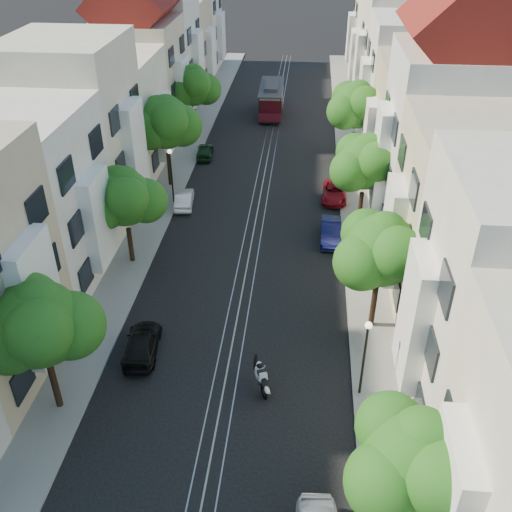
% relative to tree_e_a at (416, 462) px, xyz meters
% --- Properties ---
extents(ground, '(200.00, 200.00, 0.00)m').
position_rel_tree_e_a_xyz_m(ground, '(-7.26, 31.02, -4.40)').
color(ground, black).
rests_on(ground, ground).
extents(sidewalk_east, '(2.50, 80.00, 0.12)m').
position_rel_tree_e_a_xyz_m(sidewalk_east, '(-0.01, 31.02, -4.34)').
color(sidewalk_east, gray).
rests_on(sidewalk_east, ground).
extents(sidewalk_west, '(2.50, 80.00, 0.12)m').
position_rel_tree_e_a_xyz_m(sidewalk_west, '(-14.51, 31.02, -4.34)').
color(sidewalk_west, gray).
rests_on(sidewalk_west, ground).
extents(rail_left, '(0.06, 80.00, 0.02)m').
position_rel_tree_e_a_xyz_m(rail_left, '(-7.81, 31.02, -4.39)').
color(rail_left, gray).
rests_on(rail_left, ground).
extents(rail_slot, '(0.06, 80.00, 0.02)m').
position_rel_tree_e_a_xyz_m(rail_slot, '(-7.26, 31.02, -4.39)').
color(rail_slot, gray).
rests_on(rail_slot, ground).
extents(rail_right, '(0.06, 80.00, 0.02)m').
position_rel_tree_e_a_xyz_m(rail_right, '(-6.71, 31.02, -4.39)').
color(rail_right, gray).
rests_on(rail_right, ground).
extents(lane_line, '(0.08, 80.00, 0.01)m').
position_rel_tree_e_a_xyz_m(lane_line, '(-7.26, 31.02, -4.40)').
color(lane_line, tan).
rests_on(lane_line, ground).
extents(townhouses_east, '(7.75, 72.00, 12.00)m').
position_rel_tree_e_a_xyz_m(townhouses_east, '(4.61, 30.94, 0.79)').
color(townhouses_east, beige).
rests_on(townhouses_east, ground).
extents(townhouses_west, '(7.75, 72.00, 11.76)m').
position_rel_tree_e_a_xyz_m(townhouses_west, '(-19.13, 30.94, 0.68)').
color(townhouses_west, silver).
rests_on(townhouses_west, ground).
extents(tree_e_a, '(4.72, 3.87, 6.27)m').
position_rel_tree_e_a_xyz_m(tree_e_a, '(0.00, 0.00, 0.00)').
color(tree_e_a, black).
rests_on(tree_e_a, ground).
extents(tree_e_b, '(4.93, 4.08, 6.68)m').
position_rel_tree_e_a_xyz_m(tree_e_b, '(0.00, 12.00, 0.34)').
color(tree_e_b, black).
rests_on(tree_e_b, ground).
extents(tree_e_c, '(4.84, 3.99, 6.52)m').
position_rel_tree_e_a_xyz_m(tree_e_c, '(0.00, 23.00, 0.20)').
color(tree_e_c, black).
rests_on(tree_e_c, ground).
extents(tree_e_d, '(5.01, 4.16, 6.85)m').
position_rel_tree_e_a_xyz_m(tree_e_d, '(0.00, 34.00, 0.47)').
color(tree_e_d, black).
rests_on(tree_e_d, ground).
extents(tree_w_a, '(4.93, 4.08, 6.68)m').
position_rel_tree_e_a_xyz_m(tree_w_a, '(-14.40, 5.00, 0.34)').
color(tree_w_a, black).
rests_on(tree_w_a, ground).
extents(tree_w_b, '(4.72, 3.87, 6.27)m').
position_rel_tree_e_a_xyz_m(tree_w_b, '(-14.40, 17.00, 0.00)').
color(tree_w_b, black).
rests_on(tree_w_b, ground).
extents(tree_w_c, '(5.13, 4.28, 7.09)m').
position_rel_tree_e_a_xyz_m(tree_w_c, '(-14.40, 28.00, 0.67)').
color(tree_w_c, black).
rests_on(tree_w_c, ground).
extents(tree_w_d, '(4.84, 3.99, 6.52)m').
position_rel_tree_e_a_xyz_m(tree_w_d, '(-14.40, 39.00, 0.20)').
color(tree_w_d, black).
rests_on(tree_w_d, ground).
extents(lamp_east, '(0.32, 0.32, 4.16)m').
position_rel_tree_e_a_xyz_m(lamp_east, '(-0.96, 7.02, -1.55)').
color(lamp_east, black).
rests_on(lamp_east, ground).
extents(lamp_west, '(0.32, 0.32, 4.16)m').
position_rel_tree_e_a_xyz_m(lamp_west, '(-13.56, 25.02, -1.55)').
color(lamp_west, black).
rests_on(lamp_west, ground).
extents(sportbike_rider, '(0.90, 2.06, 1.48)m').
position_rel_tree_e_a_xyz_m(sportbike_rider, '(-5.55, 7.03, -3.60)').
color(sportbike_rider, black).
rests_on(sportbike_rider, ground).
extents(cable_car, '(2.53, 7.60, 2.90)m').
position_rel_tree_e_a_xyz_m(cable_car, '(-7.76, 45.88, -2.68)').
color(cable_car, black).
rests_on(cable_car, ground).
extents(parked_car_e_mid, '(1.38, 3.79, 1.24)m').
position_rel_tree_e_a_xyz_m(parked_car_e_mid, '(-2.06, 20.84, -3.78)').
color(parked_car_e_mid, '#0C0E3C').
rests_on(parked_car_e_mid, ground).
extents(parked_car_e_far, '(2.04, 4.03, 1.09)m').
position_rel_tree_e_a_xyz_m(parked_car_e_far, '(-1.66, 26.88, -3.85)').
color(parked_car_e_far, maroon).
rests_on(parked_car_e_far, ground).
extents(parked_car_w_near, '(1.99, 4.07, 1.14)m').
position_rel_tree_e_a_xyz_m(parked_car_w_near, '(-11.66, 8.87, -3.83)').
color(parked_car_w_near, black).
rests_on(parked_car_w_near, ground).
extents(parked_car_w_mid, '(1.57, 3.52, 1.12)m').
position_rel_tree_e_a_xyz_m(parked_car_w_mid, '(-12.69, 24.72, -3.84)').
color(parked_car_w_mid, silver).
rests_on(parked_car_w_mid, ground).
extents(parked_car_w_far, '(1.68, 3.52, 1.16)m').
position_rel_tree_e_a_xyz_m(parked_car_w_far, '(-12.70, 33.91, -3.82)').
color(parked_car_w_far, black).
rests_on(parked_car_w_far, ground).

